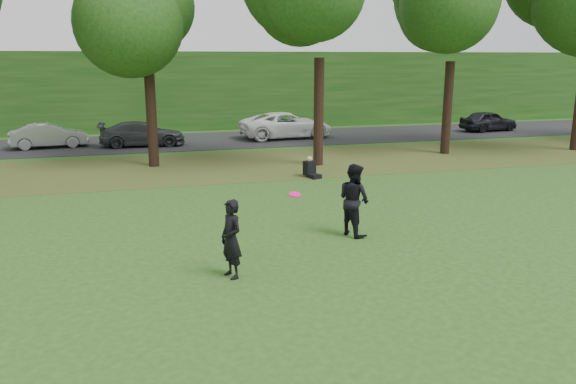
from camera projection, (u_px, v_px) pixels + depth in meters
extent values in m
plane|color=#254716|center=(323.00, 275.00, 12.25)|extent=(120.00, 120.00, 0.00)
cube|color=#4E441B|center=(226.00, 166.00, 24.42)|extent=(60.00, 7.00, 0.01)
cube|color=black|center=(203.00, 141.00, 31.92)|extent=(70.00, 7.00, 0.02)
cube|color=#183F12|center=(190.00, 91.00, 36.96)|extent=(70.00, 3.00, 5.00)
imported|color=black|center=(231.00, 239.00, 11.94)|extent=(0.61, 0.73, 1.72)
imported|color=black|center=(354.00, 200.00, 14.82)|extent=(1.01, 1.13, 1.93)
imported|color=gray|center=(49.00, 135.00, 29.30)|extent=(4.01, 1.84, 1.28)
imported|color=#37393D|center=(142.00, 134.00, 29.90)|extent=(4.52, 2.02, 1.29)
imported|color=white|center=(286.00, 125.00, 32.80)|extent=(5.62, 2.99, 1.50)
imported|color=black|center=(488.00, 121.00, 35.99)|extent=(3.95, 2.00, 1.29)
cylinder|color=#FB1581|center=(295.00, 195.00, 12.54)|extent=(0.33, 0.33, 0.09)
cube|color=black|center=(314.00, 176.00, 22.08)|extent=(0.56, 0.66, 0.16)
cube|color=black|center=(310.00, 168.00, 22.24)|extent=(0.51, 0.46, 0.56)
sphere|color=tan|center=(310.00, 159.00, 22.15)|extent=(0.22, 0.22, 0.22)
cylinder|color=black|center=(152.00, 119.00, 24.01)|extent=(0.44, 0.44, 4.12)
sphere|color=#183F12|center=(145.00, 1.00, 22.89)|extent=(5.80, 5.80, 5.80)
cylinder|color=black|center=(319.00, 112.00, 24.27)|extent=(0.44, 0.44, 4.62)
cylinder|color=black|center=(447.00, 108.00, 27.24)|extent=(0.44, 0.44, 4.45)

